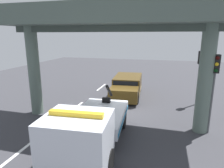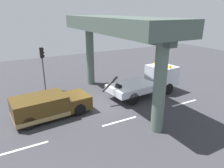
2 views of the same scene
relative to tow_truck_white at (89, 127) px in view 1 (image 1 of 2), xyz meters
The scene contains 9 objects.
ground_plane 5.01m from the tow_truck_white, behind, with size 60.00×40.00×0.10m, color #38383D.
lane_stripe_west 11.33m from the tow_truck_white, 164.41° to the right, with size 2.60×0.16×0.01m, color silver.
lane_stripe_mid 5.84m from the tow_truck_white, 148.03° to the right, with size 2.60×0.16×0.01m, color silver.
lane_stripe_east 3.45m from the tow_truck_white, 69.19° to the right, with size 2.60×0.16×0.01m, color silver.
tow_truck_white is the anchor object (origin of this frame).
towed_van_green 8.79m from the tow_truck_white, behind, with size 5.34×2.54×1.58m.
overpass_structure 5.61m from the tow_truck_white, behind, with size 3.60×11.94×6.54m.
traffic_light_near 9.60m from the tow_truck_white, 145.93° to the left, with size 0.39×0.32×3.92m.
traffic_light_far 6.51m from the tow_truck_white, 122.17° to the left, with size 0.39×0.32×4.09m.
Camera 1 is at (12.01, 2.97, 4.98)m, focal length 31.79 mm.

